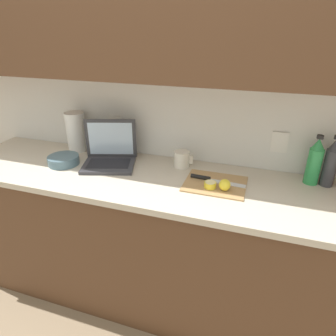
# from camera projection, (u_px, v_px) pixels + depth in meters

# --- Properties ---
(ground_plane) EXTENTS (12.00, 12.00, 0.00)m
(ground_plane) POSITION_uv_depth(u_px,v_px,m) (150.00, 292.00, 2.09)
(ground_plane) COLOR #847056
(ground_plane) RESTS_ON ground
(wall_back) EXTENTS (5.20, 0.38, 2.60)m
(wall_back) POSITION_uv_depth(u_px,v_px,m) (158.00, 51.00, 1.63)
(wall_back) COLOR white
(wall_back) RESTS_ON ground_plane
(counter_unit) EXTENTS (2.43, 0.62, 0.91)m
(counter_unit) POSITION_uv_depth(u_px,v_px,m) (145.00, 238.00, 1.90)
(counter_unit) COLOR brown
(counter_unit) RESTS_ON ground_plane
(laptop) EXTENTS (0.37, 0.33, 0.26)m
(laptop) POSITION_uv_depth(u_px,v_px,m) (110.00, 154.00, 1.84)
(laptop) COLOR #333338
(laptop) RESTS_ON counter_unit
(cutting_board) EXTENTS (0.33, 0.27, 0.01)m
(cutting_board) POSITION_uv_depth(u_px,v_px,m) (215.00, 184.00, 1.61)
(cutting_board) COLOR tan
(cutting_board) RESTS_ON counter_unit
(knife) EXTENTS (0.30, 0.05, 0.02)m
(knife) POSITION_uv_depth(u_px,v_px,m) (208.00, 179.00, 1.64)
(knife) COLOR silver
(knife) RESTS_ON cutting_board
(lemon_half_cut) EXTENTS (0.06, 0.06, 0.03)m
(lemon_half_cut) POSITION_uv_depth(u_px,v_px,m) (210.00, 185.00, 1.56)
(lemon_half_cut) COLOR yellow
(lemon_half_cut) RESTS_ON cutting_board
(lemon_whole_beside) EXTENTS (0.06, 0.06, 0.06)m
(lemon_whole_beside) POSITION_uv_depth(u_px,v_px,m) (225.00, 185.00, 1.53)
(lemon_whole_beside) COLOR yellow
(lemon_whole_beside) RESTS_ON cutting_board
(bottle_green_soda) EXTENTS (0.07, 0.07, 0.27)m
(bottle_green_soda) POSITION_uv_depth(u_px,v_px,m) (315.00, 162.00, 1.58)
(bottle_green_soda) COLOR #2D934C
(bottle_green_soda) RESTS_ON counter_unit
(bottle_oil_tall) EXTENTS (0.07, 0.07, 0.28)m
(bottle_oil_tall) POSITION_uv_depth(u_px,v_px,m) (331.00, 163.00, 1.56)
(bottle_oil_tall) COLOR #333338
(bottle_oil_tall) RESTS_ON counter_unit
(measuring_cup) EXTENTS (0.12, 0.10, 0.10)m
(measuring_cup) POSITION_uv_depth(u_px,v_px,m) (182.00, 159.00, 1.80)
(measuring_cup) COLOR silver
(measuring_cup) RESTS_ON counter_unit
(bowl_white) EXTENTS (0.19, 0.19, 0.05)m
(bowl_white) POSITION_uv_depth(u_px,v_px,m) (64.00, 160.00, 1.85)
(bowl_white) COLOR slate
(bowl_white) RESTS_ON counter_unit
(paper_towel_roll) EXTENTS (0.13, 0.13, 0.26)m
(paper_towel_roll) POSITION_uv_depth(u_px,v_px,m) (76.00, 132.00, 2.01)
(paper_towel_roll) COLOR white
(paper_towel_roll) RESTS_ON counter_unit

